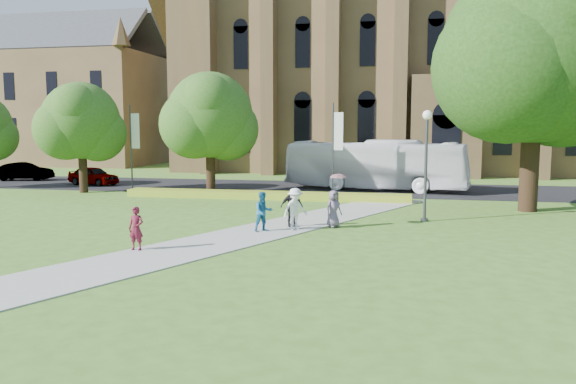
% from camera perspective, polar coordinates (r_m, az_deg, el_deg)
% --- Properties ---
extents(ground, '(160.00, 160.00, 0.00)m').
position_cam_1_polar(ground, '(22.05, -5.68, -5.07)').
color(ground, '#426D20').
rests_on(ground, ground).
extents(road, '(160.00, 10.00, 0.02)m').
position_cam_1_polar(road, '(41.35, 2.61, 0.42)').
color(road, black).
rests_on(road, ground).
extents(footpath, '(15.58, 28.54, 0.04)m').
position_cam_1_polar(footpath, '(22.98, -4.94, -4.53)').
color(footpath, '#B2B2A8').
rests_on(footpath, ground).
extents(flower_hedge, '(18.00, 1.40, 0.45)m').
position_cam_1_polar(flower_hedge, '(35.11, -2.38, -0.33)').
color(flower_hedge, yellow).
rests_on(flower_hedge, ground).
extents(cathedral, '(52.60, 18.25, 28.00)m').
position_cam_1_polar(cathedral, '(61.03, 15.38, 14.39)').
color(cathedral, brown).
rests_on(cathedral, ground).
extents(building_west, '(22.00, 14.00, 18.30)m').
position_cam_1_polar(building_west, '(74.71, -21.47, 9.78)').
color(building_west, brown).
rests_on(building_west, ground).
extents(streetlamp, '(0.44, 0.44, 5.24)m').
position_cam_1_polar(streetlamp, '(27.14, 13.86, 3.97)').
color(streetlamp, '#38383D').
rests_on(streetlamp, ground).
extents(large_tree, '(9.60, 9.60, 13.20)m').
position_cam_1_polar(large_tree, '(32.50, 23.81, 12.96)').
color(large_tree, '#332114').
rests_on(large_tree, ground).
extents(street_tree_0, '(5.20, 5.20, 7.50)m').
position_cam_1_polar(street_tree_0, '(40.73, -20.28, 6.78)').
color(street_tree_0, '#332114').
rests_on(street_tree_0, ground).
extents(street_tree_1, '(5.60, 5.60, 8.05)m').
position_cam_1_polar(street_tree_1, '(37.27, -7.95, 7.72)').
color(street_tree_1, '#332114').
rests_on(street_tree_1, ground).
extents(banner_pole_0, '(0.70, 0.10, 6.00)m').
position_cam_1_polar(banner_pole_0, '(36.08, 4.75, 4.88)').
color(banner_pole_0, '#38383D').
rests_on(banner_pole_0, ground).
extents(banner_pole_1, '(0.70, 0.10, 6.00)m').
position_cam_1_polar(banner_pole_1, '(40.26, -15.52, 4.84)').
color(banner_pole_1, '#38383D').
rests_on(banner_pole_1, ground).
extents(tour_coach, '(13.13, 5.25, 3.56)m').
position_cam_1_polar(tour_coach, '(40.29, 8.88, 2.74)').
color(tour_coach, white).
rests_on(tour_coach, road).
extents(car_0, '(4.51, 2.78, 1.43)m').
position_cam_1_polar(car_0, '(45.92, -19.17, 1.58)').
color(car_0, gray).
rests_on(car_0, road).
extents(car_1, '(4.81, 2.66, 1.50)m').
position_cam_1_polar(car_1, '(51.98, -25.24, 1.90)').
color(car_1, gray).
rests_on(car_1, road).
extents(pedestrian_0, '(0.59, 0.41, 1.57)m').
position_cam_1_polar(pedestrian_0, '(20.93, -15.17, -3.59)').
color(pedestrian_0, '#5A1425').
rests_on(pedestrian_0, footpath).
extents(pedestrian_1, '(1.04, 0.99, 1.69)m').
position_cam_1_polar(pedestrian_1, '(23.81, -2.53, -2.01)').
color(pedestrian_1, '#1C608D').
rests_on(pedestrian_1, footpath).
extents(pedestrian_2, '(1.30, 1.29, 1.80)m').
position_cam_1_polar(pedestrian_2, '(24.21, 0.73, -1.73)').
color(pedestrian_2, white).
rests_on(pedestrian_2, footpath).
extents(pedestrian_3, '(1.12, 0.90, 1.78)m').
position_cam_1_polar(pedestrian_3, '(24.97, 0.38, -1.51)').
color(pedestrian_3, black).
rests_on(pedestrian_3, footpath).
extents(pedestrian_4, '(0.92, 0.94, 1.63)m').
position_cam_1_polar(pedestrian_4, '(25.01, 4.66, -1.69)').
color(pedestrian_4, slate).
rests_on(pedestrian_4, footpath).
extents(parasol, '(0.92, 0.92, 0.65)m').
position_cam_1_polar(parasol, '(24.95, 5.12, 0.93)').
color(parasol, '#E6A2A5').
rests_on(parasol, pedestrian_4).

